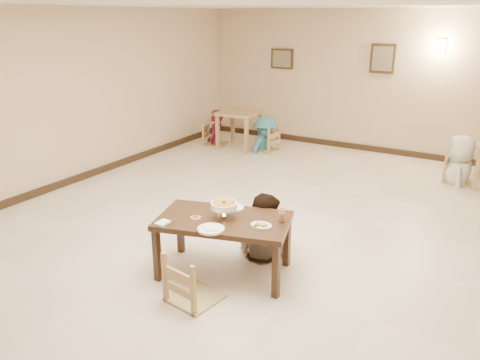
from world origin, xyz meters
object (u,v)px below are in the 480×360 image
Objects in this scene: bg_diner_a at (215,110)px; bg_diner_b at (265,116)px; chair_far at (265,215)px; chair_near at (194,254)px; bg_chair_rl at (461,156)px; curry_warmer at (224,206)px; bg_chair_lr at (265,127)px; main_table at (224,225)px; bg_table_left at (239,118)px; bg_diner_c at (464,135)px; bg_chair_ll at (215,122)px; drink_glass at (282,216)px; main_diner at (264,194)px.

bg_diner_b is (1.24, 0.11, -0.05)m from bg_diner_a.
chair_near reaches higher than chair_far.
curry_warmer is at bearing 156.01° from bg_chair_rl.
bg_diner_a is (-3.28, 4.77, -0.02)m from curry_warmer.
main_table is at bearing 27.99° from bg_chair_lr.
bg_diner_c is (4.57, -0.01, 0.17)m from bg_table_left.
bg_diner_b is at bearing 96.68° from main_table.
chair_near is at bearing -167.09° from bg_chair_ll.
drink_glass is at bearing -158.05° from bg_chair_ll.
bg_table_left is (-2.80, 4.07, 0.21)m from chair_far.
main_diner is (0.15, 1.26, 0.28)m from chair_near.
chair_far is at bearing 22.24° from bg_diner_a.
bg_chair_lr is (-2.18, 4.15, 0.05)m from chair_far.
curry_warmer is (-0.02, 0.62, 0.32)m from chair_near.
main_table is 1.02× the size of main_diner.
bg_diner_b is 0.90× the size of bg_diner_c.
curry_warmer is 5.80m from bg_chair_ll.
bg_table_left is 0.64m from bg_chair_ll.
main_diner is at bearing -88.22° from chair_near.
bg_chair_lr is at bearing 119.59° from drink_glass.
bg_diner_c reaches higher than bg_chair_ll.
main_diner reaches higher than bg_diner_b.
main_table is at bearing -61.12° from bg_table_left.
bg_chair_rl is 0.61× the size of bg_diner_a.
chair_near reaches higher than main_table.
chair_far is 0.91× the size of bg_chair_lr.
bg_chair_ll reaches higher than chair_far.
bg_diner_b is at bearing -45.84° from main_diner.
bg_table_left is 0.54× the size of bg_diner_a.
main_diner is at bearing -55.83° from bg_table_left.
main_diner is 0.66m from curry_warmer.
main_table is 1.55× the size of chair_near.
chair_near is at bearing 13.47° from bg_diner_a.
bg_diner_a is at bearing -98.94° from bg_diner_c.
main_diner is (0.17, 0.65, 0.20)m from main_table.
bg_diner_c is (5.19, 0.02, 0.33)m from bg_chair_ll.
chair_far reaches higher than main_table.
bg_diner_b is (1.24, 0.11, 0.24)m from bg_chair_ll.
curry_warmer is at bearing -164.10° from bg_chair_ll.
bg_chair_lr is (0.62, 0.08, -0.16)m from bg_table_left.
bg_diner_a is at bearing 130.52° from drink_glass.
bg_diner_c is (1.32, 4.55, 0.11)m from drink_glass.
chair_far is 6.73× the size of drink_glass.
main_diner reaches higher than bg_chair_ll.
bg_diner_b is (-2.64, 4.64, 0.02)m from drink_glass.
bg_diner_b is at bearing 135.24° from chair_far.
chair_near is (-0.12, -1.35, 0.04)m from chair_far.
bg_diner_a is 1.06× the size of bg_diner_b.
bg_diner_a reaches higher than bg_chair_lr.
bg_table_left is at bearing -105.22° from bg_chair_ll.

